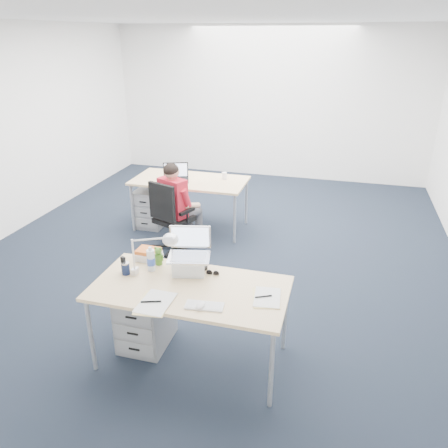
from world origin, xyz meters
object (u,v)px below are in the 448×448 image
object	(u,v)px
drawer_pedestal_far	(151,207)
bear_figurine	(158,256)
cordless_phone	(124,265)
computer_mouse	(201,306)
dark_laptop	(176,172)
water_bottle	(151,259)
silver_laptop	(189,252)
office_chair	(173,231)
book_stack	(149,254)
desk_far	(190,183)
desk_near	(190,292)
sunglasses	(213,273)
seated_person	(180,205)
desk_lamp	(148,253)
wireless_keyboard	(204,306)
drawer_pedestal_near	(146,317)
far_cup	(224,176)
can_koozie	(126,268)
headphones	(196,266)

from	to	relation	value
drawer_pedestal_far	bear_figurine	bearing A→B (deg)	-63.64
cordless_phone	computer_mouse	bearing A→B (deg)	2.57
dark_laptop	water_bottle	bearing A→B (deg)	-93.45
dark_laptop	silver_laptop	bearing A→B (deg)	-86.00
silver_laptop	cordless_phone	bearing A→B (deg)	-176.63
office_chair	bear_figurine	distance (m)	1.80
book_stack	desk_far	bearing A→B (deg)	100.69
desk_near	sunglasses	world-z (taller)	sunglasses
sunglasses	bear_figurine	bearing A→B (deg)	174.39
water_bottle	cordless_phone	xyz separation A→B (m)	(-0.21, -0.10, -0.04)
seated_person	cordless_phone	world-z (taller)	seated_person
silver_laptop	bear_figurine	size ratio (longest dim) A/B	2.20
drawer_pedestal_far	desk_lamp	distance (m)	2.88
wireless_keyboard	dark_laptop	xyz separation A→B (m)	(-1.32, 2.81, 0.12)
wireless_keyboard	water_bottle	distance (m)	0.74
computer_mouse	water_bottle	xyz separation A→B (m)	(-0.59, 0.43, 0.09)
office_chair	water_bottle	size ratio (longest dim) A/B	4.29
bear_figurine	cordless_phone	xyz separation A→B (m)	(-0.23, -0.21, -0.01)
wireless_keyboard	bear_figurine	world-z (taller)	bear_figurine
seated_person	desk_lamp	distance (m)	2.09
water_bottle	computer_mouse	bearing A→B (deg)	-35.79
drawer_pedestal_near	far_cup	size ratio (longest dim) A/B	5.48
desk_near	wireless_keyboard	size ratio (longest dim) A/B	5.50
office_chair	can_koozie	bearing A→B (deg)	-59.70
bear_figurine	computer_mouse	bearing A→B (deg)	-32.56
drawer_pedestal_far	headphones	size ratio (longest dim) A/B	2.51
bear_figurine	silver_laptop	bearing A→B (deg)	1.33
silver_laptop	drawer_pedestal_far	bearing A→B (deg)	108.27
office_chair	silver_laptop	size ratio (longest dim) A/B	2.54
office_chair	wireless_keyboard	size ratio (longest dim) A/B	3.30
desk_far	water_bottle	world-z (taller)	water_bottle
desk_near	drawer_pedestal_near	world-z (taller)	desk_near
wireless_keyboard	can_koozie	bearing A→B (deg)	153.55
silver_laptop	book_stack	world-z (taller)	silver_laptop
bear_figurine	dark_laptop	size ratio (longest dim) A/B	0.49
wireless_keyboard	dark_laptop	world-z (taller)	dark_laptop
office_chair	silver_laptop	distance (m)	1.99
office_chair	can_koozie	world-z (taller)	office_chair
office_chair	seated_person	bearing A→B (deg)	91.05
desk_far	sunglasses	size ratio (longest dim) A/B	13.89
silver_laptop	bear_figurine	bearing A→B (deg)	157.10
dark_laptop	office_chair	bearing A→B (deg)	-93.35
water_bottle	silver_laptop	bearing A→B (deg)	11.26
office_chair	can_koozie	distance (m)	1.97
office_chair	drawer_pedestal_far	xyz separation A→B (m)	(-0.62, 0.70, 0.00)
sunglasses	desk_lamp	bearing A→B (deg)	-162.40
drawer_pedestal_far	headphones	bearing A→B (deg)	-57.06
drawer_pedestal_near	drawer_pedestal_far	world-z (taller)	same
office_chair	computer_mouse	distance (m)	2.49
silver_laptop	dark_laptop	xyz separation A→B (m)	(-1.04, 2.34, -0.06)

